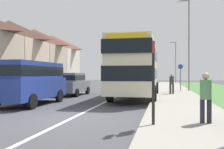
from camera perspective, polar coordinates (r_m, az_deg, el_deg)
The scene contains 13 objects.
ground_plane at distance 9.32m, azimuth -9.45°, elevation -9.93°, with size 120.00×120.00×0.00m, color #424247.
lane_marking_centre at distance 16.98m, azimuth 0.28°, elevation -5.38°, with size 0.14×60.00×0.01m, color silver.
pavement_near_side at distance 14.69m, azimuth 15.08°, elevation -6.01°, with size 3.20×68.00×0.12m, color gray.
double_decker_bus at distance 16.99m, azimuth 5.55°, elevation 1.84°, with size 2.80×9.64×3.70m.
parked_van_blue at distance 13.97m, azimuth -17.99°, elevation -1.06°, with size 2.11×5.03×2.26m.
parked_car_grey at distance 19.39m, azimuth -9.29°, elevation -1.94°, with size 1.97×4.27×1.71m.
pedestrian_at_stop at distance 8.23m, azimuth 20.50°, elevation -4.42°, with size 0.34×0.34×1.67m.
pedestrian_walking_away at distance 19.66m, azimuth 13.39°, elevation -1.79°, with size 0.34×0.34×1.67m.
bus_stop_sign at distance 7.58m, azimuth 9.36°, elevation -0.53°, with size 0.09×0.52×2.60m.
cycle_route_sign at distance 23.59m, azimuth 15.27°, elevation -0.38°, with size 0.44×0.08×2.52m.
street_lamp_mid at distance 23.82m, azimuth 16.82°, elevation 7.55°, with size 1.14×0.20×8.31m.
street_lamp_far at distance 41.95m, azimuth 14.09°, elevation 3.28°, with size 1.14×0.20×6.83m.
house_terrace_far_side at distance 32.58m, azimuth -19.69°, elevation 3.92°, with size 7.20×21.92×7.60m.
Camera 1 is at (3.28, -8.58, 1.62)m, focal length 40.30 mm.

